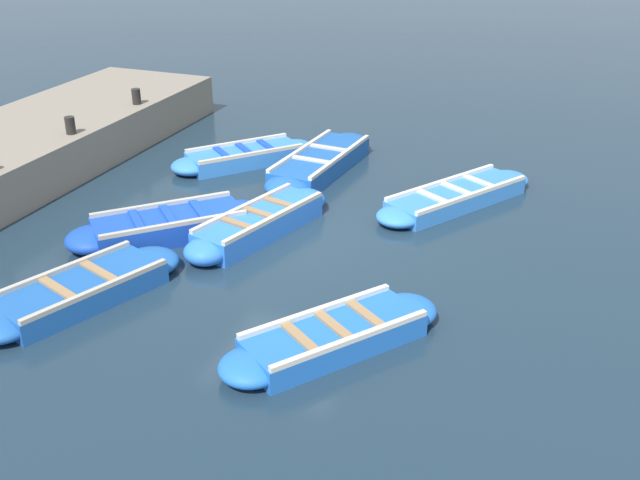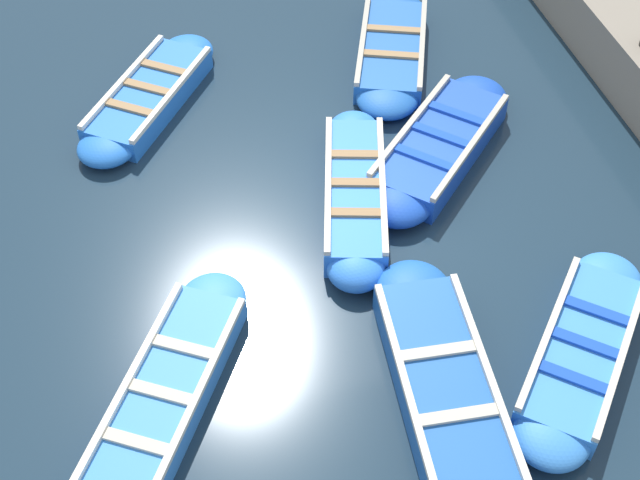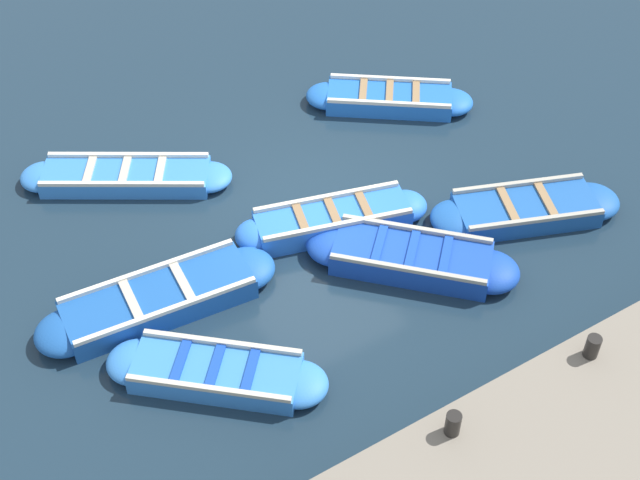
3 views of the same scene
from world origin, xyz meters
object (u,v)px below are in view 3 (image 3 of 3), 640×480
Objects in this scene: boat_tucked at (389,99)px; boat_inner_gap at (216,373)px; boat_broadside at (126,177)px; bollard_mid_north at (453,424)px; boat_end_of_row at (333,220)px; boat_stern_in at (526,210)px; bollard_mid_south at (592,347)px; boat_centre at (159,300)px; boat_far_corner at (411,258)px.

boat_tucked is 7.23m from boat_inner_gap.
bollard_mid_north reaches higher than boat_broadside.
boat_stern_in is (1.46, 2.98, -0.03)m from boat_end_of_row.
bollard_mid_south is at bearing 90.00° from bollard_mid_north.
boat_tucked is 6.53m from boat_centre.
bollard_mid_north is at bearing -29.15° from boat_tucked.
boat_tucked is at bearing 125.49° from boat_inner_gap.
boat_tucked is 0.86× the size of boat_broadside.
boat_end_of_row is 3.85m from boat_broadside.
boat_tucked is 5.35m from boat_broadside.
boat_end_of_row is 4.92m from bollard_mid_north.
boat_tucked is 1.01× the size of boat_far_corner.
boat_centre is at bearing -175.19° from boat_inner_gap.
bollard_mid_north is at bearing -90.00° from bollard_mid_south.
boat_tucked reaches higher than boat_broadside.
boat_broadside is 4.74m from boat_inner_gap.
boat_tucked is 7.33m from bollard_mid_south.
boat_stern_in is 3.82m from bollard_mid_south.
boat_stern_in is (0.05, 2.36, -0.03)m from boat_far_corner.
boat_stern_in is 6.36m from boat_centre.
boat_far_corner is (1.41, 0.63, -0.01)m from boat_end_of_row.
bollard_mid_south is (2.89, 4.27, 0.93)m from boat_inner_gap.
boat_inner_gap is 6.08m from boat_stern_in.
boat_centre reaches higher than boat_stern_in.
bollard_mid_south reaches higher than boat_end_of_row.
boat_tucked is 3.86m from boat_stern_in.
boat_far_corner is 3.45m from bollard_mid_south.
boat_far_corner is (3.80, -2.17, 0.03)m from boat_tucked.
boat_end_of_row is 0.87× the size of boat_centre.
boat_far_corner is 0.90× the size of boat_stern_in.
bollard_mid_south is (3.23, -1.80, 0.93)m from boat_stern_in.
boat_inner_gap is at bearing -6.79° from boat_broadside.
boat_far_corner is 0.80× the size of boat_centre.
boat_stern_in reaches higher than boat_tucked.
bollard_mid_south is (7.60, 3.71, 0.94)m from boat_broadside.
boat_far_corner is 3.73m from boat_inner_gap.
boat_stern_in is at bearing 88.74° from boat_far_corner.
boat_stern_in is 0.88× the size of boat_centre.
boat_stern_in is at bearing 63.86° from boat_end_of_row.
bollard_mid_north is at bearing -28.49° from boat_far_corner.
boat_end_of_row reaches higher than boat_stern_in.
boat_tucked and boat_inner_gap have the same top height.
boat_broadside is at bearing -128.41° from boat_stern_in.
boat_centre reaches higher than boat_tucked.
boat_inner_gap is 0.77× the size of boat_centre.
boat_broadside is 0.93× the size of boat_centre.
bollard_mid_south is (7.09, -1.61, 0.93)m from boat_tucked.
boat_far_corner is 2.36m from boat_stern_in.
bollard_mid_north reaches higher than boat_centre.
bollard_mid_north is 2.34m from bollard_mid_south.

